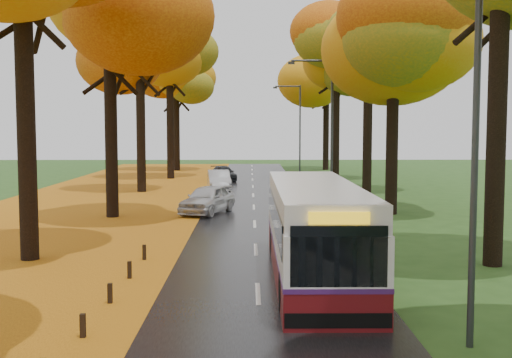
{
  "coord_description": "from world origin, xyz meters",
  "views": [
    {
      "loc": [
        -0.21,
        -4.5,
        4.42
      ],
      "look_at": [
        0.0,
        17.53,
        2.6
      ],
      "focal_mm": 45.0,
      "sensor_mm": 36.0,
      "label": 1
    }
  ],
  "objects_px": {
    "streetlamp_near": "(463,111)",
    "bus": "(315,228)",
    "streetlamp_mid": "(327,121)",
    "car_dark": "(223,174)",
    "streetlamp_far": "(297,123)",
    "car_silver": "(219,180)",
    "car_white": "(207,199)"
  },
  "relations": [
    {
      "from": "streetlamp_near",
      "to": "car_white",
      "type": "distance_m",
      "value": 20.91
    },
    {
      "from": "streetlamp_far",
      "to": "car_dark",
      "type": "xyz_separation_m",
      "value": [
        -6.3,
        -5.03,
        -4.1
      ]
    },
    {
      "from": "car_white",
      "to": "car_silver",
      "type": "xyz_separation_m",
      "value": [
        0.0,
        11.76,
        -0.04
      ]
    },
    {
      "from": "bus",
      "to": "car_silver",
      "type": "relative_size",
      "value": 2.5
    },
    {
      "from": "streetlamp_near",
      "to": "car_white",
      "type": "bearing_deg",
      "value": 107.86
    },
    {
      "from": "streetlamp_near",
      "to": "bus",
      "type": "height_order",
      "value": "streetlamp_near"
    },
    {
      "from": "streetlamp_near",
      "to": "car_white",
      "type": "height_order",
      "value": "streetlamp_near"
    },
    {
      "from": "streetlamp_mid",
      "to": "bus",
      "type": "bearing_deg",
      "value": -98.07
    },
    {
      "from": "streetlamp_near",
      "to": "car_white",
      "type": "relative_size",
      "value": 1.9
    },
    {
      "from": "streetlamp_near",
      "to": "car_silver",
      "type": "height_order",
      "value": "streetlamp_near"
    },
    {
      "from": "streetlamp_near",
      "to": "streetlamp_mid",
      "type": "distance_m",
      "value": 22.0
    },
    {
      "from": "car_silver",
      "to": "streetlamp_near",
      "type": "bearing_deg",
      "value": -85.3
    },
    {
      "from": "streetlamp_mid",
      "to": "car_silver",
      "type": "relative_size",
      "value": 1.94
    },
    {
      "from": "streetlamp_near",
      "to": "car_silver",
      "type": "distance_m",
      "value": 32.18
    },
    {
      "from": "streetlamp_far",
      "to": "car_white",
      "type": "height_order",
      "value": "streetlamp_far"
    },
    {
      "from": "streetlamp_far",
      "to": "car_white",
      "type": "relative_size",
      "value": 1.9
    },
    {
      "from": "car_silver",
      "to": "streetlamp_far",
      "type": "bearing_deg",
      "value": 56.95
    },
    {
      "from": "streetlamp_near",
      "to": "car_dark",
      "type": "height_order",
      "value": "streetlamp_near"
    },
    {
      "from": "car_silver",
      "to": "car_dark",
      "type": "xyz_separation_m",
      "value": [
        0.0,
        7.67,
        -0.11
      ]
    },
    {
      "from": "streetlamp_near",
      "to": "streetlamp_mid",
      "type": "xyz_separation_m",
      "value": [
        0.0,
        22.0,
        0.0
      ]
    },
    {
      "from": "streetlamp_far",
      "to": "car_silver",
      "type": "height_order",
      "value": "streetlamp_far"
    },
    {
      "from": "car_dark",
      "to": "streetlamp_far",
      "type": "bearing_deg",
      "value": 24.33
    },
    {
      "from": "car_white",
      "to": "bus",
      "type": "bearing_deg",
      "value": -54.18
    },
    {
      "from": "bus",
      "to": "car_silver",
      "type": "height_order",
      "value": "bus"
    },
    {
      "from": "car_dark",
      "to": "streetlamp_near",
      "type": "bearing_deg",
      "value": -95.09
    },
    {
      "from": "car_silver",
      "to": "bus",
      "type": "bearing_deg",
      "value": -87.68
    },
    {
      "from": "car_white",
      "to": "car_dark",
      "type": "distance_m",
      "value": 19.43
    },
    {
      "from": "bus",
      "to": "car_dark",
      "type": "xyz_separation_m",
      "value": [
        -4.02,
        33.07,
        -0.85
      ]
    },
    {
      "from": "car_white",
      "to": "car_silver",
      "type": "relative_size",
      "value": 1.02
    },
    {
      "from": "bus",
      "to": "car_white",
      "type": "bearing_deg",
      "value": 106.44
    },
    {
      "from": "streetlamp_near",
      "to": "car_white",
      "type": "xyz_separation_m",
      "value": [
        -6.3,
        19.55,
        -3.96
      ]
    },
    {
      "from": "streetlamp_near",
      "to": "streetlamp_far",
      "type": "relative_size",
      "value": 1.0
    }
  ]
}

